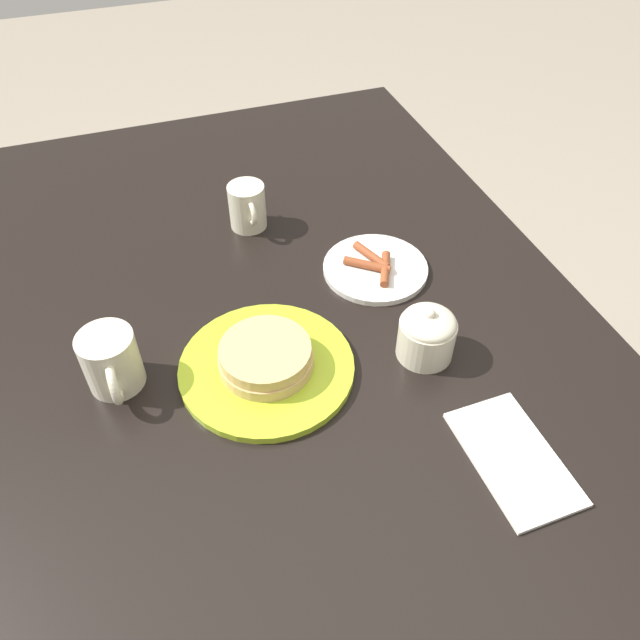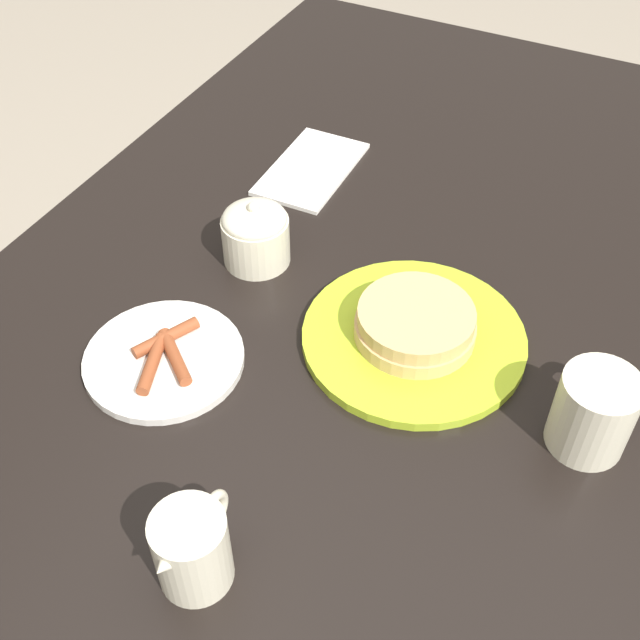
# 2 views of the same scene
# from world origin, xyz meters

# --- Properties ---
(ground_plane) EXTENTS (8.00, 8.00, 0.00)m
(ground_plane) POSITION_xyz_m (0.00, 0.00, 0.00)
(ground_plane) COLOR gray
(dining_table) EXTENTS (1.56, 0.99, 0.77)m
(dining_table) POSITION_xyz_m (0.00, 0.00, 0.66)
(dining_table) COLOR black
(dining_table) RESTS_ON ground_plane
(pancake_plate) EXTENTS (0.25, 0.25, 0.05)m
(pancake_plate) POSITION_xyz_m (0.01, -0.03, 0.79)
(pancake_plate) COLOR #AAC628
(pancake_plate) RESTS_ON dining_table
(side_plate_bacon) EXTENTS (0.18, 0.18, 0.02)m
(side_plate_bacon) POSITION_xyz_m (-0.14, 0.20, 0.77)
(side_plate_bacon) COLOR silver
(side_plate_bacon) RESTS_ON dining_table
(coffee_mug) EXTENTS (0.11, 0.08, 0.09)m
(coffee_mug) POSITION_xyz_m (-0.04, -0.23, 0.81)
(coffee_mug) COLOR beige
(coffee_mug) RESTS_ON dining_table
(creamer_pitcher) EXTENTS (0.10, 0.07, 0.09)m
(creamer_pitcher) POSITION_xyz_m (-0.34, 0.04, 0.81)
(creamer_pitcher) COLOR beige
(creamer_pitcher) RESTS_ON dining_table
(sugar_bowl) EXTENTS (0.08, 0.08, 0.09)m
(sugar_bowl) POSITION_xyz_m (0.05, 0.20, 0.81)
(sugar_bowl) COLOR beige
(sugar_bowl) RESTS_ON dining_table
(napkin) EXTENTS (0.18, 0.11, 0.01)m
(napkin) POSITION_xyz_m (0.25, 0.23, 0.77)
(napkin) COLOR silver
(napkin) RESTS_ON dining_table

